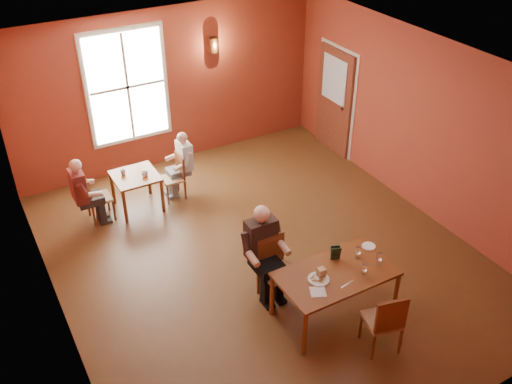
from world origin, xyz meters
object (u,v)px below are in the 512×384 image
chair_diner_maroon (99,197)px  main_table (334,293)px  second_table (137,191)px  diner_main (279,260)px  diner_white (173,169)px  chair_empty (382,319)px  diner_maroon (96,188)px  chair_diner_main (277,271)px  chair_diner_white (172,178)px

chair_diner_maroon → main_table: bearing=29.0°
second_table → diner_main: bearing=-73.5°
second_table → chair_diner_maroon: bearing=180.0°
main_table → diner_white: bearing=101.3°
second_table → chair_diner_maroon: 0.66m
diner_main → diner_white: size_ratio=1.20×
main_table → diner_white: size_ratio=1.35×
diner_main → second_table: diner_main is taller
main_table → diner_white: 3.83m
chair_empty → diner_main: bearing=130.1°
diner_white → diner_maroon: (-1.36, 0.00, 0.03)m
main_table → diner_main: (-0.50, 0.62, 0.33)m
main_table → chair_empty: bearing=-76.6°
diner_maroon → diner_white: bearing=90.0°
main_table → second_table: size_ratio=2.08×
main_table → chair_diner_main: (-0.50, 0.65, 0.11)m
second_table → chair_diner_maroon: chair_diner_maroon is taller
diner_main → chair_diner_maroon: size_ratio=1.61×
chair_empty → diner_white: size_ratio=0.81×
chair_diner_main → diner_maroon: size_ratio=0.79×
diner_white → chair_diner_white: bearing=90.0°
chair_empty → main_table: bearing=117.1°
chair_diner_white → diner_white: diner_white is taller
chair_diner_maroon → chair_diner_white: bearing=90.0°
chair_diner_maroon → diner_white: bearing=90.0°
main_table → chair_diner_main: chair_diner_main is taller
second_table → diner_white: diner_white is taller
diner_maroon → chair_diner_maroon: bearing=90.0°
diner_white → diner_maroon: bearing=90.0°
chair_empty → chair_diner_main: bearing=129.6°
chair_diner_main → chair_diner_white: (-0.28, 3.10, -0.07)m
chair_diner_main → diner_main: (-0.00, -0.03, 0.21)m
chair_diner_main → diner_main: size_ratio=0.69×
diner_maroon → main_table: bearing=29.3°
main_table → diner_main: 0.86m
diner_main → second_table: bearing=-73.5°
diner_white → second_table: bearing=90.0°
diner_main → diner_maroon: 3.52m
diner_main → diner_white: bearing=-85.5°
main_table → second_table: 4.01m
chair_diner_main → chair_empty: (0.68, -1.40, -0.01)m
diner_white → main_table: bearing=-168.7°
main_table → diner_white: (-0.75, 3.75, 0.21)m
chair_diner_main → chair_diner_white: chair_diner_main is taller
chair_diner_white → chair_diner_main: bearing=-174.9°
chair_diner_maroon → diner_main: bearing=26.8°
second_table → main_table: bearing=-69.1°
diner_maroon → chair_diner_white: bearing=90.0°
chair_diner_white → second_table: bearing=90.0°
chair_diner_white → diner_white: 0.17m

